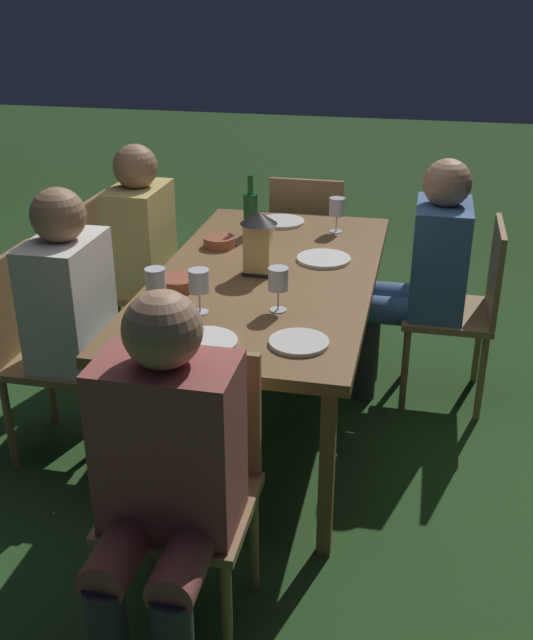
{
  "coord_description": "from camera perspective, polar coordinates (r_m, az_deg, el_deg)",
  "views": [
    {
      "loc": [
        2.89,
        0.62,
        1.87
      ],
      "look_at": [
        0.0,
        0.0,
        0.5
      ],
      "focal_mm": 42.43,
      "sensor_mm": 36.0,
      "label": 1
    }
  ],
  "objects": [
    {
      "name": "ground_plane",
      "position": [
        3.5,
        0.0,
        -7.52
      ],
      "size": [
        16.0,
        16.0,
        0.0
      ],
      "primitive_type": "plane",
      "color": "#26471E"
    },
    {
      "name": "dining_table",
      "position": [
        3.19,
        0.0,
        2.65
      ],
      "size": [
        1.76,
        0.9,
        0.72
      ],
      "color": "brown",
      "rests_on": "ground"
    },
    {
      "name": "chair_side_left_a",
      "position": [
        3.86,
        -11.1,
        3.26
      ],
      "size": [
        0.42,
        0.4,
        0.87
      ],
      "color": "#937047",
      "rests_on": "ground"
    },
    {
      "name": "person_in_mustard",
      "position": [
        3.73,
        -8.5,
        5.22
      ],
      "size": [
        0.38,
        0.47,
        1.15
      ],
      "color": "tan",
      "rests_on": "ground"
    },
    {
      "name": "chair_head_near",
      "position": [
        4.3,
        3.18,
        5.94
      ],
      "size": [
        0.4,
        0.42,
        0.87
      ],
      "color": "#937047",
      "rests_on": "ground"
    },
    {
      "name": "chair_head_far",
      "position": [
        2.33,
        -5.97,
        -11.86
      ],
      "size": [
        0.4,
        0.42,
        0.87
      ],
      "color": "#937047",
      "rests_on": "ground"
    },
    {
      "name": "person_in_rust",
      "position": [
        2.09,
        -7.8,
        -11.61
      ],
      "size": [
        0.48,
        0.38,
        1.15
      ],
      "color": "#9E4C47",
      "rests_on": "ground"
    },
    {
      "name": "chair_side_right_a",
      "position": [
        3.57,
        14.71,
        1.13
      ],
      "size": [
        0.42,
        0.4,
        0.87
      ],
      "color": "#937047",
      "rests_on": "ground"
    },
    {
      "name": "person_in_blue",
      "position": [
        3.51,
        11.79,
        3.68
      ],
      "size": [
        0.38,
        0.47,
        1.15
      ],
      "color": "#426699",
      "rests_on": "ground"
    },
    {
      "name": "chair_side_left_b",
      "position": [
        3.21,
        -16.43,
        -1.87
      ],
      "size": [
        0.42,
        0.4,
        0.87
      ],
      "color": "#937047",
      "rests_on": "ground"
    },
    {
      "name": "person_in_cream",
      "position": [
        3.06,
        -13.53,
        0.3
      ],
      "size": [
        0.38,
        0.47,
        1.15
      ],
      "color": "white",
      "rests_on": "ground"
    },
    {
      "name": "lantern_centerpiece",
      "position": [
        3.13,
        -0.59,
        6.1
      ],
      "size": [
        0.15,
        0.15,
        0.27
      ],
      "color": "black",
      "rests_on": "dining_table"
    },
    {
      "name": "green_bottle_on_table",
      "position": [
        3.62,
        -1.21,
        8.08
      ],
      "size": [
        0.07,
        0.07,
        0.29
      ],
      "color": "#195128",
      "rests_on": "dining_table"
    },
    {
      "name": "wine_glass_a",
      "position": [
        2.78,
        0.9,
        2.95
      ],
      "size": [
        0.08,
        0.08,
        0.17
      ],
      "color": "silver",
      "rests_on": "dining_table"
    },
    {
      "name": "wine_glass_b",
      "position": [
        2.77,
        -5.12,
        2.79
      ],
      "size": [
        0.08,
        0.08,
        0.17
      ],
      "color": "silver",
      "rests_on": "dining_table"
    },
    {
      "name": "wine_glass_c",
      "position": [
        3.68,
        5.34,
        8.38
      ],
      "size": [
        0.08,
        0.08,
        0.17
      ],
      "color": "silver",
      "rests_on": "dining_table"
    },
    {
      "name": "wine_glass_d",
      "position": [
        2.8,
        -8.36,
        2.86
      ],
      "size": [
        0.08,
        0.08,
        0.17
      ],
      "color": "silver",
      "rests_on": "dining_table"
    },
    {
      "name": "plate_a",
      "position": [
        2.56,
        2.46,
        -1.69
      ],
      "size": [
        0.21,
        0.21,
        0.01
      ],
      "primitive_type": "cylinder",
      "color": "silver",
      "rests_on": "dining_table"
    },
    {
      "name": "plate_b",
      "position": [
        3.83,
        1.16,
        7.43
      ],
      "size": [
        0.23,
        0.23,
        0.01
      ],
      "primitive_type": "cylinder",
      "color": "white",
      "rests_on": "dining_table"
    },
    {
      "name": "plate_c",
      "position": [
        3.33,
        4.34,
        4.62
      ],
      "size": [
        0.24,
        0.24,
        0.01
      ],
      "primitive_type": "cylinder",
      "color": "white",
      "rests_on": "dining_table"
    },
    {
      "name": "plate_d",
      "position": [
        2.57,
        -4.69,
        -1.65
      ],
      "size": [
        0.23,
        0.23,
        0.01
      ],
      "primitive_type": "cylinder",
      "color": "white",
      "rests_on": "dining_table"
    },
    {
      "name": "bowl_olives",
      "position": [
        3.04,
        -6.64,
        2.86
      ],
      "size": [
        0.16,
        0.16,
        0.05
      ],
      "color": "#9E5138",
      "rests_on": "dining_table"
    },
    {
      "name": "bowl_bread",
      "position": [
        3.49,
        -3.58,
        5.94
      ],
      "size": [
        0.15,
        0.15,
        0.05
      ],
      "color": "#9E5138",
      "rests_on": "dining_table"
    }
  ]
}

